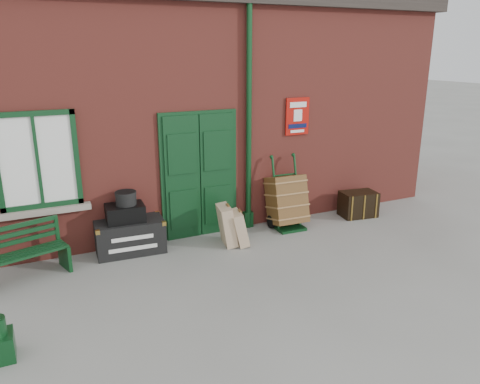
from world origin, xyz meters
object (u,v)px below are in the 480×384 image
bench (16,253)px  dark_trunk (358,204)px  houdini_trunk (130,236)px  porter_trolley (287,201)px

bench → dark_trunk: bench is taller
houdini_trunk → porter_trolley: (2.96, -0.12, 0.24)m
bench → houdini_trunk: (1.71, 0.32, -0.15)m
bench → houdini_trunk: bench is taller
houdini_trunk → porter_trolley: porter_trolley is taller
houdini_trunk → porter_trolley: bearing=1.3°
porter_trolley → bench: bearing=-175.0°
bench → porter_trolley: (4.67, 0.20, 0.09)m
porter_trolley → dark_trunk: bearing=-0.9°
houdini_trunk → dark_trunk: (4.59, -0.22, -0.02)m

